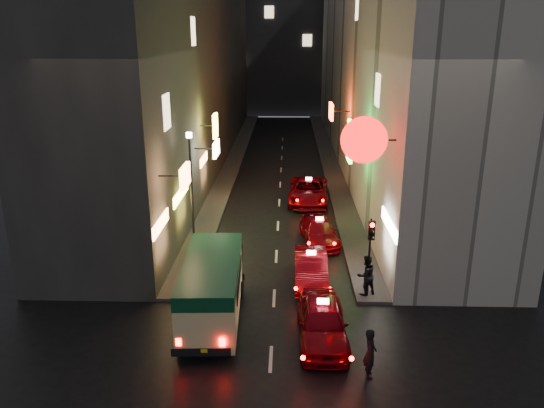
# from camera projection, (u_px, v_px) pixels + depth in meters

# --- Properties ---
(building_left) EXTENTS (7.38, 52.00, 18.00)m
(building_left) POSITION_uv_depth(u_px,v_px,m) (187.00, 57.00, 44.57)
(building_left) COLOR #3D3A37
(building_left) RESTS_ON ground
(building_right) EXTENTS (8.29, 52.00, 18.00)m
(building_right) POSITION_uv_depth(u_px,v_px,m) (378.00, 57.00, 44.12)
(building_right) COLOR beige
(building_right) RESTS_ON ground
(building_far) EXTENTS (30.00, 10.00, 22.00)m
(building_far) POSITION_uv_depth(u_px,v_px,m) (285.00, 32.00, 74.17)
(building_far) COLOR #303035
(building_far) RESTS_ON ground
(sidewalk_left) EXTENTS (1.50, 52.00, 0.15)m
(sidewalk_left) POSITION_uv_depth(u_px,v_px,m) (234.00, 161.00, 47.21)
(sidewalk_left) COLOR #454340
(sidewalk_left) RESTS_ON ground
(sidewalk_right) EXTENTS (1.50, 52.00, 0.15)m
(sidewalk_right) POSITION_uv_depth(u_px,v_px,m) (329.00, 161.00, 46.97)
(sidewalk_right) COLOR #454340
(sidewalk_right) RESTS_ON ground
(minibus) EXTENTS (2.36, 6.09, 2.58)m
(minibus) POSITION_uv_depth(u_px,v_px,m) (212.00, 283.00, 20.59)
(minibus) COLOR #F3E097
(minibus) RESTS_ON ground
(taxi_near) EXTENTS (2.34, 5.58, 1.94)m
(taxi_near) POSITION_uv_depth(u_px,v_px,m) (322.00, 319.00, 19.48)
(taxi_near) COLOR maroon
(taxi_near) RESTS_ON ground
(taxi_second) EXTENTS (2.10, 5.05, 1.77)m
(taxi_second) POSITION_uv_depth(u_px,v_px,m) (311.00, 266.00, 24.08)
(taxi_second) COLOR maroon
(taxi_second) RESTS_ON ground
(taxi_third) EXTENTS (2.46, 4.79, 1.63)m
(taxi_third) POSITION_uv_depth(u_px,v_px,m) (319.00, 229.00, 28.81)
(taxi_third) COLOR maroon
(taxi_third) RESTS_ON ground
(taxi_far) EXTENTS (2.68, 5.81, 1.98)m
(taxi_far) POSITION_uv_depth(u_px,v_px,m) (308.00, 189.00, 35.58)
(taxi_far) COLOR maroon
(taxi_far) RESTS_ON ground
(pedestrian_crossing) EXTENTS (0.42, 0.66, 1.99)m
(pedestrian_crossing) POSITION_uv_depth(u_px,v_px,m) (370.00, 350.00, 17.38)
(pedestrian_crossing) COLOR black
(pedestrian_crossing) RESTS_ON ground
(pedestrian_sidewalk) EXTENTS (0.90, 0.76, 2.04)m
(pedestrian_sidewalk) POSITION_uv_depth(u_px,v_px,m) (366.00, 273.00, 22.58)
(pedestrian_sidewalk) COLOR black
(pedestrian_sidewalk) RESTS_ON sidewalk_right
(traffic_light) EXTENTS (0.26, 0.43, 3.50)m
(traffic_light) POSITION_uv_depth(u_px,v_px,m) (371.00, 242.00, 21.90)
(traffic_light) COLOR black
(traffic_light) RESTS_ON sidewalk_right
(lamp_post) EXTENTS (0.28, 0.28, 6.22)m
(lamp_post) POSITION_uv_depth(u_px,v_px,m) (191.00, 186.00, 26.12)
(lamp_post) COLOR black
(lamp_post) RESTS_ON sidewalk_left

